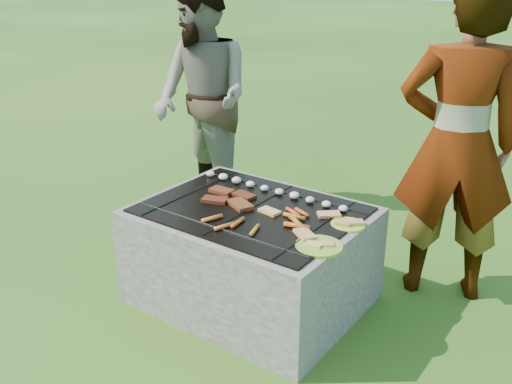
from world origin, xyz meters
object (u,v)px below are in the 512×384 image
plate_near (319,246)px  cook (457,145)px  fire_pit (251,258)px  bystander (202,100)px  plate_far (348,224)px

plate_near → cook: (0.35, 0.97, 0.36)m
cook → plate_near: bearing=45.8°
fire_pit → bystander: (-1.16, 0.93, 0.65)m
plate_near → fire_pit: bearing=162.2°
plate_near → plate_far: bearing=89.5°
fire_pit → bystander: bystander is taller
plate_far → plate_near: bearing=-90.5°
plate_far → cook: 0.82m
fire_pit → plate_far: bearing=14.0°
plate_far → bystander: bearing=155.4°
bystander → plate_far: bearing=-5.0°
fire_pit → cook: 1.39m
plate_far → cook: size_ratio=0.12×
plate_far → plate_near: (-0.00, -0.32, -0.00)m
plate_far → bystander: (-1.72, 0.79, 0.32)m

